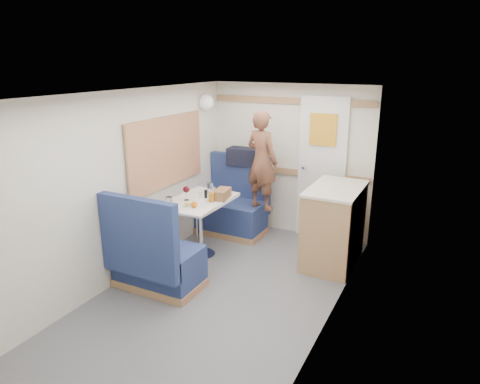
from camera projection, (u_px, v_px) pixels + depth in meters
The scene contains 28 objects.
floor at pixel (203, 310), 4.07m from camera, with size 4.50×4.50×0.00m, color #515156.
ceiling at pixel (197, 96), 3.48m from camera, with size 4.50×4.50×0.00m, color silver.
wall_back at pixel (290, 160), 5.69m from camera, with size 2.20×0.02×2.00m, color silver.
wall_left at pixel (106, 194), 4.25m from camera, with size 0.02×4.50×2.00m, color silver.
wall_right at pixel (321, 233), 3.30m from camera, with size 0.02×4.50×2.00m, color silver.
oak_trim_low at pixel (289, 172), 5.72m from camera, with size 2.15×0.02×0.08m, color #A06548.
oak_trim_high at pixel (291, 101), 5.45m from camera, with size 2.15×0.02×0.08m, color #A06548.
side_window at pixel (166, 152), 5.02m from camera, with size 0.04×1.30×0.72m, color #B8BFA2.
rear_door at pixel (322, 166), 5.48m from camera, with size 0.62×0.12×1.86m.
dinette_table at pixel (199, 212), 5.04m from camera, with size 0.62×0.92×0.72m.
bench_far at pixel (233, 211), 5.85m from camera, with size 0.90×0.59×1.05m.
bench_near at pixel (155, 262), 4.38m from camera, with size 0.90×0.59×1.05m.
ledge at pixel (242, 166), 5.90m from camera, with size 0.90×0.14×0.04m, color #A06548.
dome_light at pixel (206, 102), 5.58m from camera, with size 0.20×0.20×0.20m, color white.
galley_counter at pixel (334, 225), 4.90m from camera, with size 0.57×0.92×0.92m.
person at pixel (262, 161), 5.34m from camera, with size 0.46×0.30×1.25m, color brown.
duffel_bag at pixel (246, 157), 5.83m from camera, with size 0.49×0.23×0.23m, color black.
tray at pixel (198, 210), 4.61m from camera, with size 0.28×0.36×0.02m, color white.
orange_fruit at pixel (194, 204), 4.66m from camera, with size 0.07×0.07×0.07m, color #D75B09.
cheese_block at pixel (190, 204), 4.74m from camera, with size 0.10×0.06×0.04m, color #F6E48E.
wine_glass at pixel (186, 190), 4.93m from camera, with size 0.08×0.08×0.17m.
tumbler_left at pixel (169, 202), 4.72m from camera, with size 0.07×0.07×0.12m, color silver.
tumbler_mid at pixel (210, 188), 5.24m from camera, with size 0.07×0.07×0.12m, color white.
tumbler_right at pixel (213, 192), 5.10m from camera, with size 0.07×0.07×0.11m, color silver.
beer_glass at pixel (211, 197), 4.89m from camera, with size 0.07×0.07×0.11m, color #915D15.
pepper_grinder at pixel (206, 194), 5.04m from camera, with size 0.04×0.04×0.10m, color black.
salt_grinder at pixel (200, 194), 5.04m from camera, with size 0.03×0.03×0.09m, color silver.
bread_loaf at pixel (222, 194), 5.01m from camera, with size 0.15×0.27×0.11m, color brown.
Camera 1 is at (1.92, -3.01, 2.28)m, focal length 32.00 mm.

